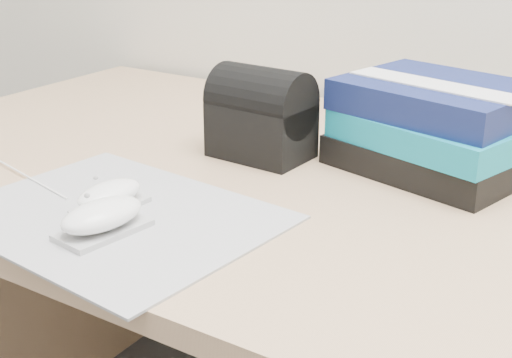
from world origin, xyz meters
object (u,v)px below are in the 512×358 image
Objects in this scene: desk at (361,312)px; mouse_rear at (110,196)px; mouse_front at (102,217)px; book_stack at (437,127)px; pouch at (261,114)px.

mouse_rear is (-0.22, -0.31, 0.25)m from desk.
mouse_rear is at bearing 127.10° from mouse_front.
mouse_rear is 0.32× the size of book_stack.
mouse_front is 0.37× the size of book_stack.
book_stack is at bearing 60.21° from mouse_front.
book_stack is 0.26m from pouch.
pouch reaches higher than desk.
mouse_front is at bearing -119.79° from book_stack.
mouse_rear is at bearing -127.79° from book_stack.
book_stack is at bearing 52.21° from mouse_rear.
mouse_front is (0.04, -0.06, 0.00)m from mouse_rear.
desk is 0.31m from book_stack.
mouse_rear reaches higher than desk.
mouse_front reaches higher than mouse_rear.
book_stack is at bearing 42.56° from desk.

